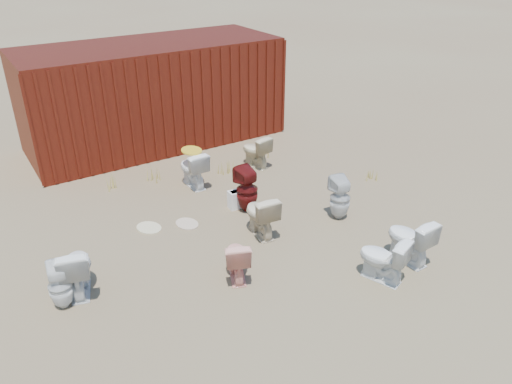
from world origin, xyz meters
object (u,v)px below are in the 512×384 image
loose_tank (241,198)px  toilet_back_beige_left (260,215)px  toilet_front_maroon (247,190)px  toilet_front_pink (237,258)px  toilet_front_c (383,259)px  toilet_back_beige_right (256,151)px  toilet_back_a (60,286)px  toilet_front_e (409,239)px  shipping_container (153,94)px  toilet_back_yellowlid (193,169)px  toilet_back_e (340,198)px  toilet_front_a (76,269)px

loose_tank → toilet_back_beige_left: bearing=-98.8°
toilet_front_maroon → toilet_front_pink: bearing=50.0°
toilet_front_maroon → toilet_back_beige_left: size_ratio=1.13×
toilet_front_c → toilet_back_beige_right: (0.62, 4.48, -0.01)m
toilet_back_beige_left → toilet_back_a: bearing=8.7°
toilet_front_c → toilet_front_e: size_ratio=0.94×
toilet_back_a → loose_tank: bearing=-148.4°
toilet_front_c → shipping_container: bearing=-104.2°
shipping_container → toilet_front_pink: shipping_container is taller
toilet_back_yellowlid → loose_tank: 1.35m
toilet_front_maroon → toilet_back_a: 3.71m
toilet_back_e → loose_tank: bearing=-35.1°
toilet_front_e → toilet_front_pink: bearing=-25.9°
toilet_back_e → loose_tank: toilet_back_e is taller
toilet_back_a → toilet_back_beige_right: bearing=-137.9°
toilet_front_maroon → toilet_back_beige_left: toilet_front_maroon is taller
toilet_back_beige_left → toilet_back_yellowlid: size_ratio=1.00×
toilet_front_c → toilet_back_e: (0.68, 1.74, 0.04)m
toilet_front_a → toilet_front_pink: toilet_front_a is taller
toilet_front_maroon → toilet_back_a: bearing=10.5°
toilet_back_a → toilet_back_beige_right: toilet_back_beige_right is taller
toilet_back_beige_right → loose_tank: 1.88m
toilet_front_maroon → toilet_back_e: (1.27, -1.13, -0.03)m
toilet_front_maroon → toilet_back_a: (-3.59, -0.92, -0.08)m
toilet_back_a → toilet_back_yellowlid: toilet_back_yellowlid is taller
toilet_back_e → toilet_back_beige_left: bearing=-0.6°
toilet_front_e → toilet_back_a: 5.22m
toilet_front_maroon → toilet_front_e: bearing=111.5°
toilet_front_maroon → toilet_front_e: (1.30, -2.74, -0.04)m
loose_tank → toilet_back_e: bearing=-42.2°
toilet_front_c → toilet_back_a: (-4.19, 1.95, -0.02)m
toilet_back_yellowlid → toilet_back_e: (1.67, -2.60, 0.02)m
shipping_container → toilet_back_e: (1.30, -5.39, -0.79)m
toilet_back_beige_left → toilet_back_beige_right: size_ratio=1.06×
toilet_front_pink → toilet_back_beige_right: bearing=-102.9°
shipping_container → loose_tank: shipping_container is taller
toilet_front_maroon → toilet_front_e: size_ratio=1.11×
shipping_container → toilet_front_pink: size_ratio=8.78×
toilet_front_c → toilet_front_maroon: bearing=-97.5°
toilet_front_maroon → toilet_front_e: 3.03m
shipping_container → toilet_back_a: size_ratio=8.43×
toilet_back_beige_left → toilet_back_e: toilet_back_e is taller
toilet_front_pink → toilet_back_yellowlid: toilet_back_yellowlid is taller
toilet_back_beige_left → toilet_front_e: bearing=135.8°
toilet_front_c → toilet_back_e: bearing=-130.6°
toilet_front_e → loose_tank: toilet_front_e is taller
toilet_front_maroon → toilet_back_beige_right: bearing=-130.9°
toilet_front_e → loose_tank: size_ratio=1.58×
toilet_front_pink → toilet_back_beige_left: toilet_back_beige_left is taller
toilet_back_a → loose_tank: 3.76m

